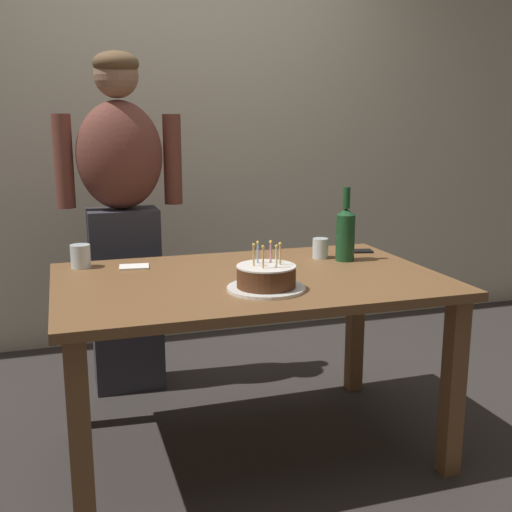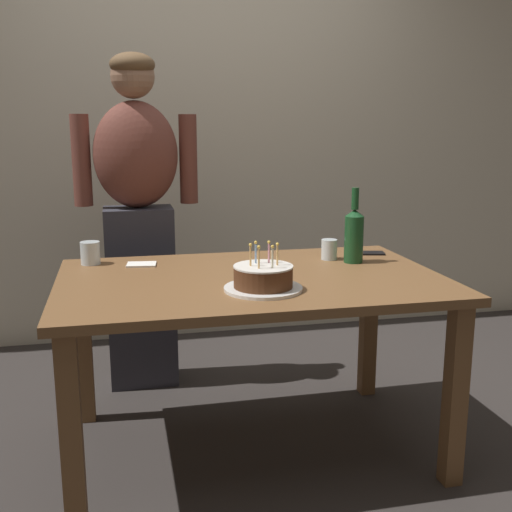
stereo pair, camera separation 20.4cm
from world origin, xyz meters
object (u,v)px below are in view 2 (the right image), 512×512
at_px(wine_bottle, 354,234).
at_px(person_man_bearded, 138,217).
at_px(birthday_cake, 264,279).
at_px(water_glass_near, 329,249).
at_px(napkin_stack, 142,264).
at_px(water_glass_far, 90,253).
at_px(cell_phone, 368,253).

xyz_separation_m(wine_bottle, person_man_bearded, (-0.89, 0.65, 0.01)).
xyz_separation_m(birthday_cake, person_man_bearded, (-0.41, 1.01, 0.09)).
bearing_deg(water_glass_near, wine_bottle, -43.57).
xyz_separation_m(water_glass_near, napkin_stack, (-0.82, 0.06, -0.04)).
xyz_separation_m(water_glass_far, cell_phone, (1.25, -0.06, -0.04)).
xyz_separation_m(water_glass_far, person_man_bearded, (0.22, 0.44, 0.09)).
relative_size(water_glass_far, wine_bottle, 0.30).
bearing_deg(napkin_stack, birthday_cake, -50.13).
relative_size(birthday_cake, water_glass_far, 2.93).
relative_size(birthday_cake, napkin_stack, 2.35).
bearing_deg(water_glass_far, wine_bottle, -10.65).
bearing_deg(birthday_cake, napkin_stack, 129.87).
distance_m(birthday_cake, water_glass_far, 0.85).
xyz_separation_m(birthday_cake, water_glass_near, (0.40, 0.44, 0.00)).
bearing_deg(water_glass_near, napkin_stack, 175.87).
height_order(birthday_cake, napkin_stack, birthday_cake).
height_order(water_glass_near, water_glass_far, water_glass_far).
height_order(water_glass_near, wine_bottle, wine_bottle).
distance_m(water_glass_far, person_man_bearded, 0.50).
height_order(birthday_cake, wine_bottle, wine_bottle).
relative_size(water_glass_far, cell_phone, 0.68).
bearing_deg(wine_bottle, napkin_stack, 171.29).
bearing_deg(water_glass_near, person_man_bearded, 144.90).
bearing_deg(person_man_bearded, cell_phone, 154.12).
xyz_separation_m(water_glass_far, wine_bottle, (1.11, -0.21, 0.08)).
relative_size(birthday_cake, person_man_bearded, 0.17).
bearing_deg(cell_phone, water_glass_far, -169.64).
height_order(birthday_cake, person_man_bearded, person_man_bearded).
height_order(wine_bottle, cell_phone, wine_bottle).
distance_m(water_glass_near, wine_bottle, 0.14).
bearing_deg(water_glass_near, cell_phone, 18.06).
bearing_deg(water_glass_near, birthday_cake, -132.28).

